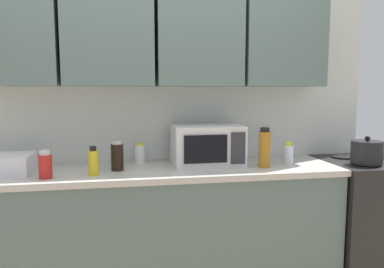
{
  "coord_description": "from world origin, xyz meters",
  "views": [
    {
      "loc": [
        -0.2,
        -2.74,
        1.42
      ],
      "look_at": [
        0.25,
        -0.25,
        1.12
      ],
      "focal_mm": 34.28,
      "sensor_mm": 36.0,
      "label": 1
    }
  ],
  "objects_px": {
    "dish_rack": "(1,164)",
    "microwave": "(207,145)",
    "kettle": "(367,152)",
    "bottle_yellow_mustard": "(93,162)",
    "stove_range": "(371,218)",
    "bottle_clear_tall": "(288,154)",
    "bottle_soy_dark": "(117,157)",
    "bottle_white_jar": "(140,154)",
    "bottle_red_sauce": "(45,165)",
    "bottle_amber_vinegar": "(264,148)"
  },
  "relations": [
    {
      "from": "bottle_yellow_mustard",
      "to": "bottle_clear_tall",
      "type": "bearing_deg",
      "value": 5.85
    },
    {
      "from": "bottle_yellow_mustard",
      "to": "bottle_white_jar",
      "type": "xyz_separation_m",
      "value": [
        0.3,
        0.33,
        -0.01
      ]
    },
    {
      "from": "bottle_amber_vinegar",
      "to": "bottle_red_sauce",
      "type": "xyz_separation_m",
      "value": [
        -1.4,
        -0.07,
        -0.05
      ]
    },
    {
      "from": "bottle_white_jar",
      "to": "microwave",
      "type": "bearing_deg",
      "value": -14.9
    },
    {
      "from": "bottle_yellow_mustard",
      "to": "bottle_amber_vinegar",
      "type": "bearing_deg",
      "value": 2.24
    },
    {
      "from": "kettle",
      "to": "microwave",
      "type": "distance_m",
      "value": 1.12
    },
    {
      "from": "microwave",
      "to": "bottle_clear_tall",
      "type": "distance_m",
      "value": 0.59
    },
    {
      "from": "bottle_yellow_mustard",
      "to": "stove_range",
      "type": "bearing_deg",
      "value": 3.64
    },
    {
      "from": "bottle_white_jar",
      "to": "dish_rack",
      "type": "bearing_deg",
      "value": -168.47
    },
    {
      "from": "bottle_white_jar",
      "to": "bottle_amber_vinegar",
      "type": "bearing_deg",
      "value": -18.9
    },
    {
      "from": "bottle_amber_vinegar",
      "to": "microwave",
      "type": "bearing_deg",
      "value": 156.29
    },
    {
      "from": "bottle_amber_vinegar",
      "to": "bottle_white_jar",
      "type": "xyz_separation_m",
      "value": [
        -0.83,
        0.28,
        -0.06
      ]
    },
    {
      "from": "microwave",
      "to": "dish_rack",
      "type": "height_order",
      "value": "microwave"
    },
    {
      "from": "bottle_clear_tall",
      "to": "bottle_yellow_mustard",
      "type": "bearing_deg",
      "value": -174.15
    },
    {
      "from": "bottle_white_jar",
      "to": "bottle_red_sauce",
      "type": "bearing_deg",
      "value": -147.93
    },
    {
      "from": "kettle",
      "to": "bottle_white_jar",
      "type": "xyz_separation_m",
      "value": [
        -1.57,
        0.34,
        -0.02
      ]
    },
    {
      "from": "stove_range",
      "to": "bottle_soy_dark",
      "type": "xyz_separation_m",
      "value": [
        -1.89,
        -0.01,
        0.54
      ]
    },
    {
      "from": "bottle_yellow_mustard",
      "to": "bottle_soy_dark",
      "type": "height_order",
      "value": "bottle_soy_dark"
    },
    {
      "from": "stove_range",
      "to": "bottle_yellow_mustard",
      "type": "height_order",
      "value": "bottle_yellow_mustard"
    },
    {
      "from": "bottle_soy_dark",
      "to": "microwave",
      "type": "bearing_deg",
      "value": 8.14
    },
    {
      "from": "microwave",
      "to": "bottle_amber_vinegar",
      "type": "height_order",
      "value": "microwave"
    },
    {
      "from": "kettle",
      "to": "dish_rack",
      "type": "bearing_deg",
      "value": 176.25
    },
    {
      "from": "bottle_clear_tall",
      "to": "bottle_soy_dark",
      "type": "relative_size",
      "value": 0.82
    },
    {
      "from": "dish_rack",
      "to": "microwave",
      "type": "bearing_deg",
      "value": 2.35
    },
    {
      "from": "bottle_soy_dark",
      "to": "bottle_red_sauce",
      "type": "height_order",
      "value": "bottle_soy_dark"
    },
    {
      "from": "dish_rack",
      "to": "bottle_white_jar",
      "type": "distance_m",
      "value": 0.89
    },
    {
      "from": "stove_range",
      "to": "kettle",
      "type": "bearing_deg",
      "value": -140.53
    },
    {
      "from": "kettle",
      "to": "bottle_red_sauce",
      "type": "height_order",
      "value": "kettle"
    },
    {
      "from": "bottle_red_sauce",
      "to": "microwave",
      "type": "bearing_deg",
      "value": 12.77
    },
    {
      "from": "microwave",
      "to": "bottle_red_sauce",
      "type": "distance_m",
      "value": 1.06
    },
    {
      "from": "stove_range",
      "to": "kettle",
      "type": "height_order",
      "value": "kettle"
    },
    {
      "from": "dish_rack",
      "to": "bottle_yellow_mustard",
      "type": "xyz_separation_m",
      "value": [
        0.58,
        -0.15,
        0.02
      ]
    },
    {
      "from": "microwave",
      "to": "bottle_clear_tall",
      "type": "bearing_deg",
      "value": -6.57
    },
    {
      "from": "bottle_yellow_mustard",
      "to": "bottle_soy_dark",
      "type": "xyz_separation_m",
      "value": [
        0.14,
        0.12,
        0.01
      ]
    },
    {
      "from": "kettle",
      "to": "bottle_amber_vinegar",
      "type": "height_order",
      "value": "bottle_amber_vinegar"
    },
    {
      "from": "stove_range",
      "to": "dish_rack",
      "type": "xyz_separation_m",
      "value": [
        -2.61,
        0.02,
        0.51
      ]
    },
    {
      "from": "bottle_clear_tall",
      "to": "bottle_white_jar",
      "type": "distance_m",
      "value": 1.06
    },
    {
      "from": "microwave",
      "to": "dish_rack",
      "type": "xyz_separation_m",
      "value": [
        -1.34,
        -0.05,
        -0.08
      ]
    },
    {
      "from": "stove_range",
      "to": "dish_rack",
      "type": "relative_size",
      "value": 2.4
    },
    {
      "from": "microwave",
      "to": "bottle_amber_vinegar",
      "type": "xyz_separation_m",
      "value": [
        0.37,
        -0.16,
        -0.01
      ]
    },
    {
      "from": "dish_rack",
      "to": "bottle_white_jar",
      "type": "bearing_deg",
      "value": 11.53
    },
    {
      "from": "microwave",
      "to": "bottle_amber_vinegar",
      "type": "relative_size",
      "value": 1.76
    },
    {
      "from": "bottle_yellow_mustard",
      "to": "bottle_red_sauce",
      "type": "height_order",
      "value": "bottle_yellow_mustard"
    },
    {
      "from": "stove_range",
      "to": "bottle_white_jar",
      "type": "height_order",
      "value": "bottle_white_jar"
    },
    {
      "from": "dish_rack",
      "to": "bottle_red_sauce",
      "type": "bearing_deg",
      "value": -30.66
    },
    {
      "from": "microwave",
      "to": "bottle_clear_tall",
      "type": "height_order",
      "value": "microwave"
    },
    {
      "from": "dish_rack",
      "to": "bottle_yellow_mustard",
      "type": "distance_m",
      "value": 0.6
    },
    {
      "from": "stove_range",
      "to": "bottle_clear_tall",
      "type": "bearing_deg",
      "value": 179.34
    },
    {
      "from": "dish_rack",
      "to": "bottle_soy_dark",
      "type": "bearing_deg",
      "value": -2.67
    },
    {
      "from": "microwave",
      "to": "bottle_yellow_mustard",
      "type": "bearing_deg",
      "value": -164.96
    }
  ]
}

